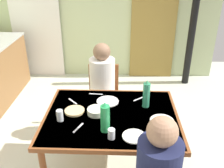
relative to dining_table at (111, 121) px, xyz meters
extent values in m
plane|color=beige|center=(-0.28, 0.24, -0.68)|extent=(6.22, 6.22, 0.00)
cube|color=#BDCB97|center=(-0.28, 2.63, 0.57)|extent=(4.17, 0.10, 2.51)
cube|color=olive|center=(0.65, 2.55, 0.32)|extent=(0.80, 0.05, 2.00)
cylinder|color=black|center=(1.27, 2.28, 0.57)|extent=(0.12, 0.12, 2.51)
cube|color=white|center=(-1.47, 2.53, 0.37)|extent=(0.90, 0.03, 2.11)
cube|color=brown|center=(0.00, 0.00, 0.05)|extent=(1.25, 1.00, 0.04)
cube|color=beige|center=(0.00, 0.00, 0.07)|extent=(1.20, 0.96, 0.00)
cylinder|color=brown|center=(-0.56, 0.43, -0.32)|extent=(0.06, 0.06, 0.71)
cylinder|color=brown|center=(0.56, 0.43, -0.32)|extent=(0.06, 0.06, 0.71)
cube|color=brown|center=(-0.14, 0.78, -0.23)|extent=(0.40, 0.40, 0.04)
cube|color=brown|center=(-0.14, 0.96, -0.02)|extent=(0.38, 0.04, 0.42)
cylinder|color=brown|center=(0.03, 0.61, -0.47)|extent=(0.04, 0.04, 0.41)
cylinder|color=brown|center=(-0.31, 0.61, -0.47)|extent=(0.04, 0.04, 0.41)
cylinder|color=brown|center=(0.03, 0.95, -0.47)|extent=(0.04, 0.04, 0.41)
cylinder|color=brown|center=(-0.31, 0.95, -0.47)|extent=(0.04, 0.04, 0.41)
sphere|color=#A87A5B|center=(0.34, -0.73, 0.44)|extent=(0.20, 0.20, 0.20)
cube|color=silver|center=(-0.14, 0.62, -0.17)|extent=(0.30, 0.22, 0.12)
cylinder|color=silver|center=(-0.14, 0.73, 0.09)|extent=(0.30, 0.30, 0.52)
sphere|color=#846047|center=(-0.14, 0.73, 0.44)|extent=(0.20, 0.20, 0.20)
cylinder|color=green|center=(-0.04, -0.24, 0.20)|extent=(0.08, 0.08, 0.24)
cone|color=green|center=(-0.04, -0.24, 0.34)|extent=(0.06, 0.06, 0.04)
cylinder|color=#308E65|center=(0.33, 0.17, 0.20)|extent=(0.07, 0.07, 0.25)
cone|color=#378F60|center=(0.33, 0.17, 0.34)|extent=(0.05, 0.05, 0.04)
cylinder|color=silver|center=(-0.14, 0.02, 0.10)|extent=(0.17, 0.17, 0.05)
cylinder|color=white|center=(0.20, -0.32, 0.08)|extent=(0.20, 0.20, 0.01)
cylinder|color=white|center=(0.46, -0.09, 0.08)|extent=(0.22, 0.22, 0.01)
cylinder|color=white|center=(-0.05, 0.23, 0.08)|extent=(0.22, 0.22, 0.01)
cylinder|color=silver|center=(0.01, -0.34, 0.12)|extent=(0.06, 0.06, 0.09)
cylinder|color=silver|center=(-0.46, -0.11, 0.13)|extent=(0.06, 0.06, 0.11)
cylinder|color=#DBB77A|center=(-0.35, 0.04, 0.08)|extent=(0.19, 0.19, 0.02)
cube|color=silver|center=(-0.28, -0.22, 0.08)|extent=(0.08, 0.14, 0.00)
cube|color=silver|center=(-0.41, 0.23, 0.08)|extent=(0.11, 0.12, 0.00)
cube|color=silver|center=(0.28, 0.31, 0.08)|extent=(0.13, 0.11, 0.00)
cube|color=silver|center=(-0.18, 0.40, 0.08)|extent=(0.15, 0.03, 0.00)
camera|label=1|loc=(0.08, -2.00, 1.40)|focal=40.83mm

